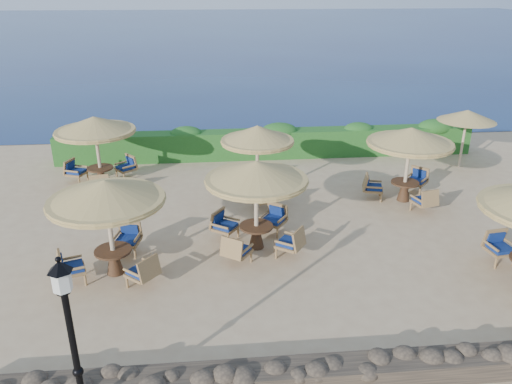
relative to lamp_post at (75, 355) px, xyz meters
name	(u,v)px	position (x,y,z in m)	size (l,w,h in m)	color
ground	(295,233)	(4.80, 6.80, -1.55)	(120.00, 120.00, 0.00)	tan
sea	(222,29)	(4.80, 76.80, -1.55)	(160.00, 160.00, 0.00)	#0B1C49
hedge	(268,144)	(4.80, 14.00, -0.95)	(18.00, 0.90, 1.20)	#1B5019
stone_wall	(348,372)	(4.80, 0.60, -1.33)	(15.00, 0.65, 0.44)	brown
lamp_post	(75,355)	(0.00, 0.00, 0.00)	(0.44, 0.44, 3.31)	black
extra_parasol	(467,116)	(12.60, 12.00, 0.62)	(2.30, 2.30, 2.41)	#CCB38F
cafe_set_0	(107,206)	(-0.31, 4.97, 0.39)	(2.96, 2.96, 2.65)	#CCB38F
cafe_set_1	(256,189)	(3.54, 6.01, 0.30)	(2.89, 2.89, 2.65)	#CCB38F
cafe_set_3	(96,136)	(-1.84, 11.36, 0.39)	(2.93, 2.93, 2.65)	#CCB38F
cafe_set_4	(257,145)	(3.92, 9.59, 0.40)	(2.54, 2.87, 2.65)	#CCB38F
cafe_set_5	(409,148)	(9.02, 8.86, 0.39)	(2.92, 2.92, 2.65)	#CCB38F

